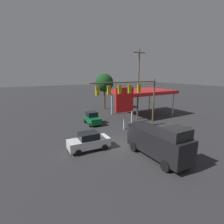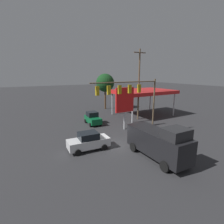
% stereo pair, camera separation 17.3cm
% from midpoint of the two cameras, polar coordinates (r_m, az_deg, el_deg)
% --- Properties ---
extents(ground_plane, '(200.00, 200.00, 0.00)m').
position_cam_midpoint_polar(ground_plane, '(20.29, 3.09, -10.79)').
color(ground_plane, '#2D2D30').
extents(traffic_signal_assembly, '(9.12, 0.43, 7.32)m').
position_cam_midpoint_polar(traffic_signal_assembly, '(21.07, 6.18, 6.06)').
color(traffic_signal_assembly, brown).
rests_on(traffic_signal_assembly, ground).
extents(utility_pole, '(2.40, 0.26, 11.90)m').
position_cam_midpoint_polar(utility_pole, '(30.45, 8.92, 9.12)').
color(utility_pole, brown).
rests_on(utility_pole, ground).
extents(gas_station_canopy, '(10.93, 7.90, 4.86)m').
position_cam_midpoint_polar(gas_station_canopy, '(33.91, 10.27, 6.49)').
color(gas_station_canopy, red).
rests_on(gas_station_canopy, ground).
extents(price_sign, '(2.91, 0.27, 6.08)m').
position_cam_midpoint_polar(price_sign, '(24.83, 4.37, 3.62)').
color(price_sign, '#B7B7BC').
rests_on(price_sign, ground).
extents(delivery_truck, '(2.62, 6.83, 3.58)m').
position_cam_midpoint_polar(delivery_truck, '(17.33, 15.24, -9.41)').
color(delivery_truck, black).
rests_on(delivery_truck, ground).
extents(hatchback_crossing, '(2.16, 3.90, 1.97)m').
position_cam_midpoint_polar(hatchback_crossing, '(28.13, -6.13, -2.05)').
color(hatchback_crossing, '#0C592D').
rests_on(hatchback_crossing, ground).
extents(sedan_waiting, '(4.49, 2.25, 1.93)m').
position_cam_midpoint_polar(sedan_waiting, '(19.02, -7.41, -9.44)').
color(sedan_waiting, silver).
rests_on(sedan_waiting, ground).
extents(street_tree, '(4.00, 4.00, 7.89)m').
position_cam_midpoint_polar(street_tree, '(39.10, -2.13, 9.47)').
color(street_tree, '#4C331E').
rests_on(street_tree, ground).
extents(fire_hydrant, '(0.24, 0.24, 0.88)m').
position_cam_midpoint_polar(fire_hydrant, '(22.04, 16.43, -8.13)').
color(fire_hydrant, red).
rests_on(fire_hydrant, ground).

